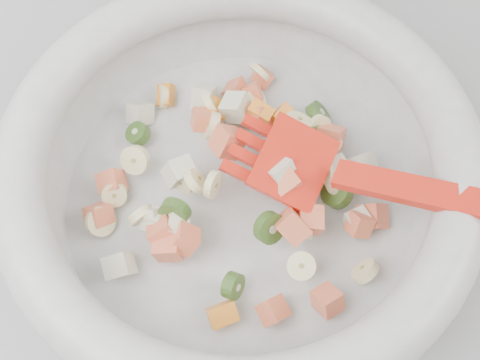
{
  "coord_description": "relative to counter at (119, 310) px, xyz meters",
  "views": [
    {
      "loc": [
        0.2,
        1.19,
        1.42
      ],
      "look_at": [
        0.2,
        1.44,
        0.95
      ],
      "focal_mm": 45.0,
      "sensor_mm": 36.0,
      "label": 1
    }
  ],
  "objects": [
    {
      "name": "mixing_bowl",
      "position": [
        0.2,
        -0.01,
        0.51
      ],
      "size": [
        0.51,
        0.41,
        0.14
      ],
      "color": "silver",
      "rests_on": "counter"
    },
    {
      "name": "counter",
      "position": [
        0.0,
        0.0,
        0.0
      ],
      "size": [
        2.0,
        0.6,
        0.9
      ],
      "primitive_type": "cube",
      "color": "gray",
      "rests_on": "ground"
    }
  ]
}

